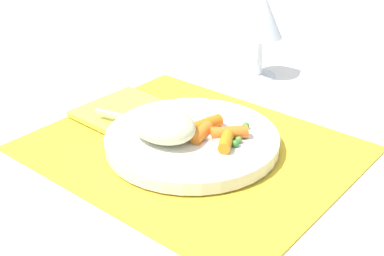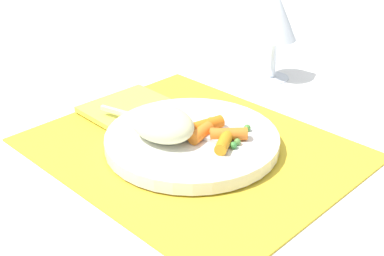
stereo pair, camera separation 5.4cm
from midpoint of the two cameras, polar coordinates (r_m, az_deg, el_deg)
name	(u,v)px [view 1 (the left image)]	position (r m, az deg, el deg)	size (l,w,h in m)	color
ground_plane	(192,149)	(0.72, -2.15, -2.39)	(2.40, 2.40, 0.00)	white
placemat	(192,147)	(0.72, -2.16, -2.19)	(0.42, 0.35, 0.01)	gold
plate	(192,140)	(0.71, -2.18, -1.37)	(0.24, 0.24, 0.02)	white
rice_mound	(162,124)	(0.69, -5.51, 0.35)	(0.10, 0.07, 0.04)	beige
carrot_portion	(215,132)	(0.70, 0.34, -0.49)	(0.08, 0.07, 0.02)	orange
pea_scatter	(221,130)	(0.71, 1.01, -0.27)	(0.08, 0.08, 0.01)	#58B32E
fork	(171,128)	(0.72, -4.42, -0.02)	(0.20, 0.06, 0.01)	#BBBBBB
wine_glass	(262,17)	(0.93, 6.02, 11.92)	(0.07, 0.07, 0.15)	silver
napkin	(119,109)	(0.82, -9.90, 2.05)	(0.09, 0.13, 0.01)	#EAE54C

